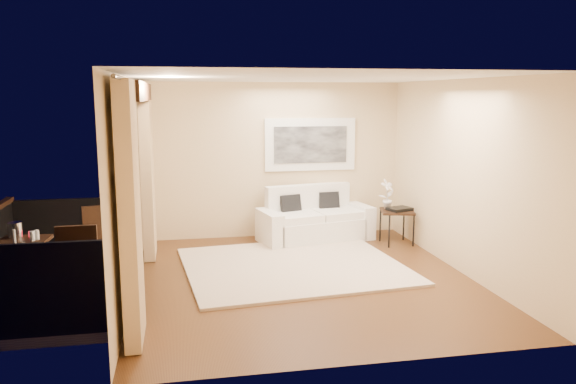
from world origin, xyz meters
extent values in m
plane|color=#583419|center=(0.00, 0.00, 0.00)|extent=(5.00, 5.00, 0.00)
plane|color=white|center=(0.00, 0.00, 2.70)|extent=(5.00, 5.00, 0.00)
plane|color=beige|center=(0.00, 2.50, 1.35)|extent=(4.50, 0.00, 4.50)
plane|color=beige|center=(0.00, -2.50, 1.35)|extent=(4.50, 0.00, 4.50)
plane|color=beige|center=(2.25, 0.00, 1.35)|extent=(0.00, 5.00, 5.00)
plane|color=beige|center=(-2.25, 1.85, 1.35)|extent=(0.00, 2.70, 2.70)
plane|color=beige|center=(-2.25, -1.85, 1.35)|extent=(0.00, 2.70, 2.70)
plane|color=beige|center=(-2.25, 0.00, 2.55)|extent=(0.00, 2.40, 2.40)
cube|color=black|center=(-2.13, 0.00, 2.52)|extent=(0.28, 2.40, 0.22)
cube|color=#605B56|center=(-3.15, 0.00, -0.06)|extent=(1.80, 2.60, 0.12)
cube|color=black|center=(-3.15, 1.27, 0.50)|extent=(1.80, 0.06, 1.00)
cube|color=black|center=(-3.15, -1.27, 0.50)|extent=(1.80, 0.06, 1.00)
cube|color=#DAB886|center=(-2.11, 1.55, 1.32)|extent=(0.16, 0.75, 2.62)
cube|color=#DAB886|center=(-2.11, -1.55, 1.32)|extent=(0.16, 0.75, 2.62)
cylinder|color=#4C473F|center=(-2.11, 0.00, 2.63)|extent=(0.04, 4.80, 0.04)
cube|color=white|center=(0.64, 2.47, 1.62)|extent=(1.62, 0.05, 0.92)
cube|color=black|center=(0.64, 2.44, 1.62)|extent=(1.30, 0.02, 0.64)
cube|color=beige|center=(-0.04, 0.56, 0.02)|extent=(3.33, 2.97, 0.04)
cube|color=white|center=(0.64, 2.02, 0.19)|extent=(1.70, 1.13, 0.39)
cube|color=white|center=(0.58, 2.33, 0.55)|extent=(1.57, 0.52, 0.75)
cube|color=white|center=(-0.19, 1.84, 0.28)|extent=(0.39, 0.85, 0.57)
cube|color=white|center=(1.48, 2.20, 0.28)|extent=(0.39, 0.85, 0.57)
cube|color=white|center=(0.28, 1.91, 0.45)|extent=(0.87, 0.87, 0.13)
cube|color=white|center=(1.02, 2.07, 0.45)|extent=(0.87, 0.87, 0.13)
cube|color=black|center=(0.23, 2.12, 0.61)|extent=(0.40, 0.27, 0.38)
cube|color=black|center=(0.95, 2.27, 0.61)|extent=(0.38, 0.20, 0.38)
cube|color=black|center=(1.93, 1.53, 0.56)|extent=(0.64, 0.64, 0.04)
cylinder|color=black|center=(1.72, 1.32, 0.27)|extent=(0.03, 0.03, 0.54)
cylinder|color=black|center=(2.14, 1.32, 0.27)|extent=(0.03, 0.03, 0.54)
cylinder|color=black|center=(1.72, 1.74, 0.27)|extent=(0.03, 0.03, 0.54)
cylinder|color=black|center=(2.14, 1.74, 0.27)|extent=(0.03, 0.03, 0.54)
cube|color=black|center=(1.96, 1.50, 0.60)|extent=(0.45, 0.39, 0.05)
imported|color=white|center=(1.80, 1.68, 0.83)|extent=(0.32, 0.28, 0.50)
cube|color=black|center=(-3.58, 0.12, 0.67)|extent=(0.63, 0.63, 0.05)
cylinder|color=black|center=(-3.34, -0.12, 0.32)|extent=(0.04, 0.04, 0.64)
cylinder|color=black|center=(-3.82, 0.36, 0.32)|extent=(0.04, 0.04, 0.64)
cylinder|color=black|center=(-3.34, 0.36, 0.32)|extent=(0.04, 0.04, 0.64)
cube|color=black|center=(-2.81, 1.00, 0.45)|extent=(0.51, 0.51, 0.05)
cube|color=black|center=(-2.76, 0.82, 0.70)|extent=(0.42, 0.16, 0.55)
cylinder|color=black|center=(-2.69, 1.21, 0.21)|extent=(0.03, 0.03, 0.43)
cylinder|color=black|center=(-3.02, 1.12, 0.21)|extent=(0.03, 0.03, 0.43)
cylinder|color=black|center=(-2.60, 0.88, 0.21)|extent=(0.03, 0.03, 0.43)
cylinder|color=black|center=(-2.93, 0.79, 0.21)|extent=(0.03, 0.03, 0.43)
cube|color=black|center=(-2.78, -0.91, 0.48)|extent=(0.45, 0.45, 0.05)
cube|color=black|center=(-2.78, -0.70, 0.74)|extent=(0.45, 0.06, 0.58)
cylinder|color=black|center=(-2.96, -1.09, 0.23)|extent=(0.03, 0.03, 0.46)
cylinder|color=black|center=(-2.60, -1.08, 0.23)|extent=(0.03, 0.03, 0.46)
cylinder|color=black|center=(-2.96, -0.73, 0.23)|extent=(0.03, 0.03, 0.46)
cylinder|color=black|center=(-2.60, -0.72, 0.23)|extent=(0.03, 0.03, 0.46)
cylinder|color=silver|center=(-3.69, 0.27, 0.79)|extent=(0.18, 0.18, 0.20)
cylinder|color=red|center=(-3.51, 0.29, 0.73)|extent=(0.06, 0.06, 0.07)
cylinder|color=silver|center=(-3.62, -0.06, 0.78)|extent=(0.04, 0.04, 0.18)
cylinder|color=white|center=(-3.45, 0.08, 0.75)|extent=(0.06, 0.06, 0.12)
cylinder|color=silver|center=(-3.40, 0.13, 0.75)|extent=(0.06, 0.06, 0.12)
camera|label=1|loc=(-1.59, -7.16, 2.48)|focal=35.00mm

